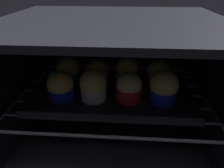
{
  "coord_description": "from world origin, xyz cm",
  "views": [
    {
      "loc": [
        3.51,
        -30.25,
        44.74
      ],
      "look_at": [
        0.0,
        20.77,
        17.4
      ],
      "focal_mm": 32.12,
      "sensor_mm": 36.0,
      "label": 1
    }
  ],
  "objects_px": {
    "muffin_row1_col0": "(68,71)",
    "muffin_row1_col1": "(97,73)",
    "baking_tray": "(112,92)",
    "muffin_row0_col0": "(61,86)",
    "muffin_row1_col3": "(158,74)",
    "muffin_row0_col3": "(164,87)",
    "muffin_row0_col2": "(129,88)",
    "muffin_row1_col2": "(127,72)",
    "muffin_row0_col1": "(93,86)"
  },
  "relations": [
    {
      "from": "muffin_row1_col0",
      "to": "muffin_row0_col0",
      "type": "bearing_deg",
      "value": -88.33
    },
    {
      "from": "muffin_row1_col0",
      "to": "muffin_row1_col1",
      "type": "distance_m",
      "value": 0.09
    },
    {
      "from": "muffin_row1_col0",
      "to": "muffin_row1_col3",
      "type": "relative_size",
      "value": 0.98
    },
    {
      "from": "muffin_row0_col1",
      "to": "muffin_row1_col3",
      "type": "relative_size",
      "value": 1.01
    },
    {
      "from": "muffin_row0_col0",
      "to": "muffin_row1_col2",
      "type": "relative_size",
      "value": 0.97
    },
    {
      "from": "baking_tray",
      "to": "muffin_row1_col3",
      "type": "distance_m",
      "value": 0.15
    },
    {
      "from": "muffin_row1_col0",
      "to": "muffin_row1_col3",
      "type": "xyz_separation_m",
      "value": [
        0.27,
        0.0,
        -0.0
      ]
    },
    {
      "from": "muffin_row0_col3",
      "to": "muffin_row1_col0",
      "type": "xyz_separation_m",
      "value": [
        -0.28,
        0.09,
        -0.0
      ]
    },
    {
      "from": "muffin_row0_col3",
      "to": "muffin_row1_col0",
      "type": "height_order",
      "value": "muffin_row0_col3"
    },
    {
      "from": "muffin_row0_col0",
      "to": "muffin_row1_col1",
      "type": "xyz_separation_m",
      "value": [
        0.09,
        0.09,
        0.0
      ]
    },
    {
      "from": "muffin_row0_col1",
      "to": "muffin_row0_col0",
      "type": "bearing_deg",
      "value": -177.69
    },
    {
      "from": "muffin_row1_col1",
      "to": "muffin_row1_col2",
      "type": "xyz_separation_m",
      "value": [
        0.09,
        0.01,
        0.0
      ]
    },
    {
      "from": "muffin_row0_col0",
      "to": "muffin_row1_col2",
      "type": "height_order",
      "value": "muffin_row1_col2"
    },
    {
      "from": "muffin_row0_col0",
      "to": "muffin_row1_col2",
      "type": "distance_m",
      "value": 0.2
    },
    {
      "from": "muffin_row0_col0",
      "to": "muffin_row0_col3",
      "type": "distance_m",
      "value": 0.27
    },
    {
      "from": "muffin_row0_col0",
      "to": "muffin_row0_col3",
      "type": "height_order",
      "value": "muffin_row0_col3"
    },
    {
      "from": "muffin_row0_col1",
      "to": "muffin_row1_col2",
      "type": "bearing_deg",
      "value": 46.6
    },
    {
      "from": "muffin_row0_col3",
      "to": "muffin_row1_col1",
      "type": "xyz_separation_m",
      "value": [
        -0.19,
        0.09,
        -0.01
      ]
    },
    {
      "from": "muffin_row0_col1",
      "to": "muffin_row1_col1",
      "type": "distance_m",
      "value": 0.09
    },
    {
      "from": "baking_tray",
      "to": "muffin_row0_col0",
      "type": "relative_size",
      "value": 5.34
    },
    {
      "from": "muffin_row1_col0",
      "to": "muffin_row0_col3",
      "type": "bearing_deg",
      "value": -17.83
    },
    {
      "from": "muffin_row0_col1",
      "to": "muffin_row1_col3",
      "type": "distance_m",
      "value": 0.2
    },
    {
      "from": "muffin_row0_col0",
      "to": "muffin_row0_col2",
      "type": "height_order",
      "value": "muffin_row0_col0"
    },
    {
      "from": "muffin_row0_col2",
      "to": "muffin_row0_col1",
      "type": "bearing_deg",
      "value": -178.17
    },
    {
      "from": "muffin_row0_col2",
      "to": "muffin_row1_col0",
      "type": "relative_size",
      "value": 0.94
    },
    {
      "from": "muffin_row0_col2",
      "to": "muffin_row1_col2",
      "type": "distance_m",
      "value": 0.09
    },
    {
      "from": "muffin_row0_col1",
      "to": "muffin_row1_col1",
      "type": "height_order",
      "value": "muffin_row0_col1"
    },
    {
      "from": "muffin_row0_col0",
      "to": "muffin_row0_col2",
      "type": "bearing_deg",
      "value": 2.07
    },
    {
      "from": "baking_tray",
      "to": "muffin_row1_col2",
      "type": "height_order",
      "value": "muffin_row1_col2"
    },
    {
      "from": "muffin_row0_col2",
      "to": "muffin_row1_col1",
      "type": "height_order",
      "value": "muffin_row1_col1"
    },
    {
      "from": "muffin_row1_col0",
      "to": "baking_tray",
      "type": "bearing_deg",
      "value": -17.03
    },
    {
      "from": "muffin_row1_col2",
      "to": "muffin_row0_col0",
      "type": "bearing_deg",
      "value": -151.17
    },
    {
      "from": "muffin_row0_col3",
      "to": "muffin_row1_col2",
      "type": "distance_m",
      "value": 0.14
    },
    {
      "from": "muffin_row0_col3",
      "to": "muffin_row1_col1",
      "type": "distance_m",
      "value": 0.21
    },
    {
      "from": "muffin_row0_col3",
      "to": "muffin_row0_col2",
      "type": "bearing_deg",
      "value": 177.54
    },
    {
      "from": "muffin_row1_col1",
      "to": "baking_tray",
      "type": "bearing_deg",
      "value": -40.94
    },
    {
      "from": "muffin_row0_col1",
      "to": "muffin_row0_col2",
      "type": "distance_m",
      "value": 0.1
    },
    {
      "from": "muffin_row0_col0",
      "to": "muffin_row1_col0",
      "type": "distance_m",
      "value": 0.09
    },
    {
      "from": "muffin_row0_col2",
      "to": "muffin_row0_col3",
      "type": "distance_m",
      "value": 0.09
    },
    {
      "from": "muffin_row0_col3",
      "to": "muffin_row0_col0",
      "type": "bearing_deg",
      "value": -179.42
    },
    {
      "from": "muffin_row0_col2",
      "to": "muffin_row1_col0",
      "type": "height_order",
      "value": "muffin_row1_col0"
    },
    {
      "from": "muffin_row1_col1",
      "to": "muffin_row1_col3",
      "type": "relative_size",
      "value": 0.95
    },
    {
      "from": "muffin_row0_col1",
      "to": "muffin_row1_col0",
      "type": "height_order",
      "value": "muffin_row0_col1"
    },
    {
      "from": "muffin_row1_col1",
      "to": "muffin_row1_col2",
      "type": "bearing_deg",
      "value": 3.95
    },
    {
      "from": "muffin_row1_col1",
      "to": "muffin_row1_col3",
      "type": "xyz_separation_m",
      "value": [
        0.19,
        0.0,
        0.0
      ]
    },
    {
      "from": "muffin_row0_col0",
      "to": "muffin_row0_col1",
      "type": "height_order",
      "value": "muffin_row0_col1"
    },
    {
      "from": "muffin_row0_col0",
      "to": "muffin_row0_col3",
      "type": "bearing_deg",
      "value": 0.58
    },
    {
      "from": "muffin_row0_col1",
      "to": "muffin_row1_col0",
      "type": "bearing_deg",
      "value": 136.04
    },
    {
      "from": "muffin_row1_col0",
      "to": "muffin_row0_col2",
      "type": "bearing_deg",
      "value": -24.52
    },
    {
      "from": "muffin_row1_col1",
      "to": "muffin_row1_col2",
      "type": "distance_m",
      "value": 0.09
    }
  ]
}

